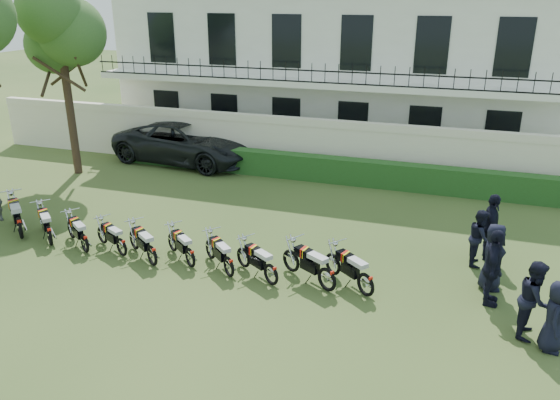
{
  "coord_description": "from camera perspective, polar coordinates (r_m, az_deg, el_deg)",
  "views": [
    {
      "loc": [
        5.83,
        -12.91,
        7.02
      ],
      "look_at": [
        0.76,
        2.33,
        0.91
      ],
      "focal_mm": 35.0,
      "sensor_mm": 36.0,
      "label": 1
    }
  ],
  "objects": [
    {
      "name": "officer_1",
      "position": [
        13.05,
        25.04,
        -9.38
      ],
      "size": [
        0.82,
        0.97,
        1.77
      ],
      "primitive_type": "imported",
      "rotation": [
        0.0,
        0.0,
        1.38
      ],
      "color": "black",
      "rests_on": "ground"
    },
    {
      "name": "officer_4",
      "position": [
        15.83,
        20.17,
        -3.7
      ],
      "size": [
        0.61,
        0.78,
        1.59
      ],
      "primitive_type": "imported",
      "rotation": [
        0.0,
        0.0,
        1.58
      ],
      "color": "black",
      "rests_on": "ground"
    },
    {
      "name": "officer_2",
      "position": [
        13.88,
        21.32,
        -6.62
      ],
      "size": [
        0.53,
        1.15,
        1.92
      ],
      "primitive_type": "imported",
      "rotation": [
        0.0,
        0.0,
        1.52
      ],
      "color": "black",
      "rests_on": "ground"
    },
    {
      "name": "perimeter_wall",
      "position": [
        22.49,
        2.75,
        5.72
      ],
      "size": [
        30.0,
        0.35,
        2.3
      ],
      "color": "#EEE1C8",
      "rests_on": "ground"
    },
    {
      "name": "tree_west_near",
      "position": [
        23.26,
        -22.08,
        16.6
      ],
      "size": [
        3.4,
        3.2,
        7.9
      ],
      "color": "#473323",
      "rests_on": "ground"
    },
    {
      "name": "motorcycle_3",
      "position": [
        16.06,
        -16.26,
        -4.32
      ],
      "size": [
        1.53,
        0.87,
        0.92
      ],
      "rotation": [
        0.0,
        0.0,
        1.09
      ],
      "color": "black",
      "rests_on": "ground"
    },
    {
      "name": "motorcycle_9",
      "position": [
        13.62,
        8.97,
        -8.18
      ],
      "size": [
        1.54,
        1.26,
        1.04
      ],
      "rotation": [
        0.0,
        0.0,
        0.9
      ],
      "color": "black",
      "rests_on": "ground"
    },
    {
      "name": "motorcycle_1",
      "position": [
        17.42,
        -23.0,
        -3.0
      ],
      "size": [
        1.48,
        1.31,
        1.03
      ],
      "rotation": [
        0.0,
        0.0,
        0.85
      ],
      "color": "black",
      "rests_on": "ground"
    },
    {
      "name": "building",
      "position": [
        27.7,
        6.31,
        13.84
      ],
      "size": [
        20.4,
        9.6,
        7.4
      ],
      "color": "white",
      "rests_on": "ground"
    },
    {
      "name": "suv",
      "position": [
        24.39,
        -9.74,
        5.97
      ],
      "size": [
        6.7,
        3.63,
        1.78
      ],
      "primitive_type": "imported",
      "rotation": [
        0.0,
        0.0,
        1.46
      ],
      "color": "black",
      "rests_on": "ground"
    },
    {
      "name": "officer_3",
      "position": [
        14.62,
        21.35,
        -5.57
      ],
      "size": [
        0.73,
        0.96,
        1.75
      ],
      "primitive_type": "imported",
      "rotation": [
        0.0,
        0.0,
        1.79
      ],
      "color": "black",
      "rests_on": "ground"
    },
    {
      "name": "motorcycle_2",
      "position": [
        16.59,
        -19.78,
        -3.83
      ],
      "size": [
        1.52,
        1.09,
        0.97
      ],
      "rotation": [
        0.0,
        0.0,
        0.96
      ],
      "color": "black",
      "rests_on": "ground"
    },
    {
      "name": "motorcycle_0",
      "position": [
        18.24,
        -25.61,
        -2.17
      ],
      "size": [
        1.67,
        1.47,
        1.16
      ],
      "rotation": [
        0.0,
        0.0,
        0.86
      ],
      "color": "black",
      "rests_on": "ground"
    },
    {
      "name": "officer_0",
      "position": [
        12.79,
        26.83,
        -10.81
      ],
      "size": [
        0.65,
        0.86,
        1.59
      ],
      "primitive_type": "imported",
      "rotation": [
        0.0,
        0.0,
        1.36
      ],
      "color": "black",
      "rests_on": "ground"
    },
    {
      "name": "motorcycle_7",
      "position": [
        13.95,
        -0.95,
        -7.28
      ],
      "size": [
        1.55,
        1.05,
        0.98
      ],
      "rotation": [
        0.0,
        0.0,
        0.99
      ],
      "color": "black",
      "rests_on": "ground"
    },
    {
      "name": "motorcycle_8",
      "position": [
        13.71,
        4.94,
        -7.7
      ],
      "size": [
        1.73,
        1.09,
        1.07
      ],
      "rotation": [
        0.0,
        0.0,
        1.03
      ],
      "color": "black",
      "rests_on": "ground"
    },
    {
      "name": "hedge",
      "position": [
        21.69,
        4.68,
        3.26
      ],
      "size": [
        18.0,
        0.6,
        1.0
      ],
      "primitive_type": "cube",
      "color": "#234318",
      "rests_on": "ground"
    },
    {
      "name": "motorcycle_4",
      "position": [
        15.29,
        -13.26,
        -5.19
      ],
      "size": [
        1.55,
        1.13,
        1.0
      ],
      "rotation": [
        0.0,
        0.0,
        0.95
      ],
      "color": "black",
      "rests_on": "ground"
    },
    {
      "name": "ground",
      "position": [
        15.81,
        -5.31,
        -5.63
      ],
      "size": [
        100.0,
        100.0,
        0.0
      ],
      "primitive_type": "plane",
      "color": "#30491D",
      "rests_on": "ground"
    },
    {
      "name": "motorcycle_5",
      "position": [
        15.01,
        -9.39,
        -5.5
      ],
      "size": [
        1.42,
        1.12,
        0.94
      ],
      "rotation": [
        0.0,
        0.0,
        0.91
      ],
      "color": "black",
      "rests_on": "ground"
    },
    {
      "name": "motorcycle_6",
      "position": [
        14.39,
        -5.38,
        -6.46
      ],
      "size": [
        1.39,
        1.23,
        0.97
      ],
      "rotation": [
        0.0,
        0.0,
        0.85
      ],
      "color": "black",
      "rests_on": "ground"
    },
    {
      "name": "officer_5",
      "position": [
        16.18,
        21.15,
        -2.66
      ],
      "size": [
        0.48,
        1.13,
        1.92
      ],
      "primitive_type": "imported",
      "rotation": [
        0.0,
        0.0,
        1.58
      ],
      "color": "black",
      "rests_on": "ground"
    }
  ]
}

